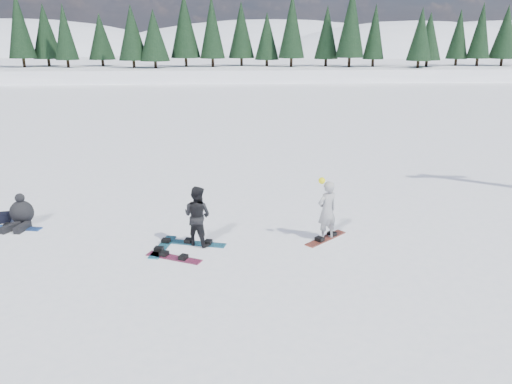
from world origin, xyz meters
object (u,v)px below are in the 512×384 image
snowboarder_man (197,216)px  snowboard_loose_b (174,258)px  gear_bag (2,218)px  snowboarder_woman (327,210)px  snowboard_loose_a (163,247)px  snowboard_loose_c (17,228)px  seated_rider (21,213)px

snowboarder_man → snowboard_loose_b: bearing=87.5°
snowboarder_man → snowboard_loose_b: size_ratio=1.09×
gear_bag → snowboard_loose_b: gear_bag is taller
snowboarder_woman → gear_bag: snowboarder_woman is taller
snowboard_loose_a → snowboarder_man: bearing=-67.4°
gear_bag → snowboard_loose_c: gear_bag is taller
snowboarder_man → seated_rider: bearing=12.8°
snowboarder_woman → seated_rider: bearing=-38.1°
seated_rider → snowboard_loose_a: seated_rider is taller
snowboard_loose_a → snowboard_loose_c: bearing=82.1°
snowboarder_woman → snowboard_loose_c: snowboarder_woman is taller
snowboarder_man → snowboard_loose_c: snowboarder_man is taller
snowboard_loose_b → snowboarder_man: bearing=81.8°
snowboarder_woman → gear_bag: size_ratio=4.03×
snowboard_loose_a → snowboard_loose_b: 0.79m
snowboard_loose_c → snowboard_loose_a: bearing=-7.7°
seated_rider → snowboard_loose_a: bearing=-2.9°
seated_rider → snowboard_loose_c: bearing=-84.8°
gear_bag → snowboard_loose_a: (5.05, -2.21, -0.14)m
snowboarder_man → gear_bag: snowboarder_man is taller
snowboarder_woman → snowboard_loose_a: snowboarder_woman is taller
seated_rider → gear_bag: bearing=-179.4°
snowboarder_man → gear_bag: 6.36m
seated_rider → snowboard_loose_a: (4.35, -1.94, -0.36)m
snowboarder_woman → snowboard_loose_a: size_ratio=1.21×
snowboarder_woman → snowboard_loose_c: (-8.87, 1.39, -0.83)m
seated_rider → gear_bag: 0.78m
snowboard_loose_a → snowboard_loose_b: same height
seated_rider → snowboard_loose_a: size_ratio=0.83×
snowboarder_man → seated_rider: (-5.29, 1.78, -0.44)m
gear_bag → snowboard_loose_a: 5.51m
gear_bag → snowboard_loose_a: bearing=-23.6°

